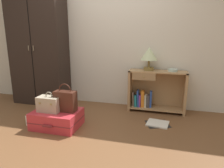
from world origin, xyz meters
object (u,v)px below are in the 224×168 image
Objects in this scene: table_lamp at (149,55)px; open_book_on_floor at (158,124)px; wardrobe at (39,47)px; suitcase_large at (57,119)px; train_case at (50,104)px; handbag at (65,101)px; bookshelf at (154,91)px; bowl at (173,70)px; bottle at (29,120)px.

table_lamp reaches higher than open_book_on_floor.
table_lamp is at bearing 2.44° from wardrobe.
open_book_on_floor is at bearing -69.51° from table_lamp.
train_case is at bearing -157.20° from suitcase_large.
suitcase_large is at bearing -162.11° from open_book_on_floor.
wardrobe reaches higher than open_book_on_floor.
handbag is at bearing 13.43° from suitcase_large.
train_case is at bearing -161.83° from open_book_on_floor.
train_case is at bearing -140.20° from table_lamp.
suitcase_large is at bearing -139.25° from table_lamp.
table_lamp is 1.79m from suitcase_large.
bookshelf is 6.21× the size of bowl.
suitcase_large reaches higher than open_book_on_floor.
bottle is (-0.57, -0.09, -0.32)m from handbag.
handbag is at bearing -145.81° from bowl.
handbag is at bearing -136.80° from table_lamp.
bowl is at bearing 32.73° from suitcase_large.
handbag is (-1.17, -0.99, 0.05)m from bookshelf.
wardrobe is at bearing 132.02° from suitcase_large.
suitcase_large is at bearing -166.57° from handbag.
table_lamp is 0.98× the size of handbag.
bookshelf is at bearing 40.26° from handbag.
bowl is 1.99m from suitcase_large.
wardrobe is 5.28× the size of open_book_on_floor.
train_case is at bearing -162.86° from handbag.
bookshelf reaches higher than bottle.
bookshelf is 0.64m from table_lamp.
bookshelf is 0.48m from bowl.
bowl is 0.38× the size of open_book_on_floor.
open_book_on_floor is at bearing -79.37° from bookshelf.
bookshelf is 2.07m from bottle.
open_book_on_floor is at bearing 15.52° from bottle.
bookshelf is 0.67m from open_book_on_floor.
table_lamp is 1.57m from handbag.
handbag is at bearing 8.95° from bottle.
train_case is at bearing -142.64° from bookshelf.
wardrobe reaches higher than table_lamp.
suitcase_large is at bearing -141.86° from bookshelf.
wardrobe is 1.59m from suitcase_large.
wardrobe reaches higher than bowl.
train_case is 1.61m from open_book_on_floor.
handbag is (-1.06, -1.00, -0.58)m from table_lamp.
table_lamp reaches higher than bookshelf.
suitcase_large is 2.08× the size of train_case.
suitcase_large is 4.01× the size of bottle.
handbag is at bearing -161.65° from open_book_on_floor.
suitcase_large is (0.85, -0.94, -0.95)m from wardrobe.
bowl is 0.39× the size of handbag.
open_book_on_floor is (1.28, 0.42, -0.39)m from handbag.
handbag is 2.43× the size of bottle.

